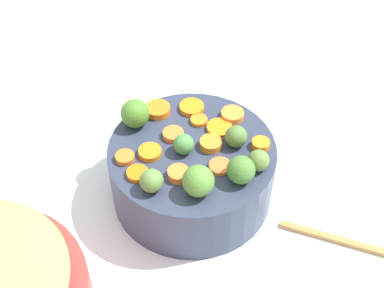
{
  "coord_description": "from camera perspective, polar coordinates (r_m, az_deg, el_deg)",
  "views": [
    {
      "loc": [
        -0.48,
        -0.28,
        0.68
      ],
      "look_at": [
        -0.03,
        -0.01,
        0.13
      ],
      "focal_mm": 49.5,
      "sensor_mm": 36.0,
      "label": 1
    }
  ],
  "objects": [
    {
      "name": "carrot_slice_6",
      "position": [
        0.74,
        3.05,
        -2.41
      ],
      "size": [
        0.04,
        0.04,
        0.01
      ],
      "primitive_type": "cylinder",
      "rotation": [
        0.0,
        0.0,
        1.32
      ],
      "color": "orange",
      "rests_on": "serving_bowl_carrots"
    },
    {
      "name": "carrot_slice_3",
      "position": [
        0.77,
        7.41,
        -0.03
      ],
      "size": [
        0.03,
        0.03,
        0.01
      ],
      "primitive_type": "cylinder",
      "rotation": [
        0.0,
        0.0,
        1.25
      ],
      "color": "orange",
      "rests_on": "serving_bowl_carrots"
    },
    {
      "name": "brussels_sprout_1",
      "position": [
        0.7,
        0.68,
        -4.01
      ],
      "size": [
        0.04,
        0.04,
        0.04
      ],
      "primitive_type": "sphere",
      "color": "#538635",
      "rests_on": "serving_bowl_carrots"
    },
    {
      "name": "brussels_sprout_0",
      "position": [
        0.75,
        -0.65,
        -0.14
      ],
      "size": [
        0.03,
        0.03,
        0.03
      ],
      "primitive_type": "sphere",
      "color": "#478641",
      "rests_on": "serving_bowl_carrots"
    },
    {
      "name": "carrot_slice_12",
      "position": [
        0.81,
        0.74,
        2.57
      ],
      "size": [
        0.04,
        0.04,
        0.01
      ],
      "primitive_type": "cylinder",
      "rotation": [
        0.0,
        0.0,
        3.99
      ],
      "color": "orange",
      "rests_on": "serving_bowl_carrots"
    },
    {
      "name": "brussels_sprout_2",
      "position": [
        0.76,
        4.77,
        0.82
      ],
      "size": [
        0.03,
        0.03,
        0.03
      ],
      "primitive_type": "sphere",
      "color": "#4F7133",
      "rests_on": "serving_bowl_carrots"
    },
    {
      "name": "brussels_sprout_5",
      "position": [
        0.79,
        -6.15,
        3.29
      ],
      "size": [
        0.04,
        0.04,
        0.04
      ],
      "primitive_type": "sphere",
      "color": "#487E29",
      "rests_on": "serving_bowl_carrots"
    },
    {
      "name": "carrot_slice_9",
      "position": [
        0.83,
        -0.03,
        3.98
      ],
      "size": [
        0.05,
        0.05,
        0.01
      ],
      "primitive_type": "cylinder",
      "rotation": [
        0.0,
        0.0,
        5.57
      ],
      "color": "orange",
      "rests_on": "serving_bowl_carrots"
    },
    {
      "name": "brussels_sprout_6",
      "position": [
        0.74,
        7.17,
        -1.77
      ],
      "size": [
        0.03,
        0.03,
        0.03
      ],
      "primitive_type": "sphere",
      "color": "#5A7636",
      "rests_on": "serving_bowl_carrots"
    },
    {
      "name": "carrot_slice_4",
      "position": [
        0.77,
        2.04,
        0.03
      ],
      "size": [
        0.04,
        0.04,
        0.01
      ],
      "primitive_type": "cylinder",
      "rotation": [
        0.0,
        0.0,
        5.99
      ],
      "color": "orange",
      "rests_on": "serving_bowl_carrots"
    },
    {
      "name": "carrot_slice_2",
      "position": [
        0.73,
        -5.9,
        -3.17
      ],
      "size": [
        0.04,
        0.04,
        0.01
      ],
      "primitive_type": "cylinder",
      "rotation": [
        0.0,
        0.0,
        5.92
      ],
      "color": "orange",
      "rests_on": "serving_bowl_carrots"
    },
    {
      "name": "carrot_slice_8",
      "position": [
        0.76,
        -4.55,
        -0.88
      ],
      "size": [
        0.05,
        0.05,
        0.01
      ],
      "primitive_type": "cylinder",
      "rotation": [
        0.0,
        0.0,
        1.08
      ],
      "color": "orange",
      "rests_on": "serving_bowl_carrots"
    },
    {
      "name": "tabletop",
      "position": [
        0.87,
        0.56,
        -4.23
      ],
      "size": [
        2.4,
        2.4,
        0.02
      ],
      "primitive_type": "cube",
      "color": "white",
      "rests_on": "ground"
    },
    {
      "name": "carrot_slice_1",
      "position": [
        0.73,
        -1.48,
        -3.23
      ],
      "size": [
        0.03,
        0.03,
        0.01
      ],
      "primitive_type": "cylinder",
      "rotation": [
        0.0,
        0.0,
        0.07
      ],
      "color": "orange",
      "rests_on": "serving_bowl_carrots"
    },
    {
      "name": "carrot_slice_11",
      "position": [
        0.79,
        2.96,
        1.75
      ],
      "size": [
        0.05,
        0.05,
        0.01
      ],
      "primitive_type": "cylinder",
      "rotation": [
        0.0,
        0.0,
        1.79
      ],
      "color": "orange",
      "rests_on": "serving_bowl_carrots"
    },
    {
      "name": "brussels_sprout_4",
      "position": [
        0.71,
        -4.12,
        -4.1
      ],
      "size": [
        0.03,
        0.03,
        0.03
      ],
      "primitive_type": "sphere",
      "color": "#597F3B",
      "rests_on": "serving_bowl_carrots"
    },
    {
      "name": "carrot_slice_0",
      "position": [
        0.76,
        -7.24,
        -1.44
      ],
      "size": [
        0.03,
        0.03,
        0.01
      ],
      "primitive_type": "cylinder",
      "rotation": [
        0.0,
        0.0,
        3.14
      ],
      "color": "orange",
      "rests_on": "serving_bowl_carrots"
    },
    {
      "name": "carrot_slice_7",
      "position": [
        0.82,
        -3.71,
        3.71
      ],
      "size": [
        0.05,
        0.05,
        0.01
      ],
      "primitive_type": "cylinder",
      "rotation": [
        0.0,
        0.0,
        2.07
      ],
      "color": "orange",
      "rests_on": "serving_bowl_carrots"
    },
    {
      "name": "carrot_slice_5",
      "position": [
        0.81,
        4.38,
        3.15
      ],
      "size": [
        0.04,
        0.04,
        0.01
      ],
      "primitive_type": "cylinder",
      "rotation": [
        0.0,
        0.0,
        1.4
      ],
      "color": "orange",
      "rests_on": "serving_bowl_carrots"
    },
    {
      "name": "brussels_sprout_3",
      "position": [
        0.72,
        5.29,
        -2.8
      ],
      "size": [
        0.04,
        0.04,
        0.04
      ],
      "primitive_type": "sphere",
      "color": "#45732E",
      "rests_on": "serving_bowl_carrots"
    },
    {
      "name": "serving_bowl_carrots",
      "position": [
        0.8,
        0.0,
        -3.0
      ],
      "size": [
        0.25,
        0.25,
        0.1
      ],
      "primitive_type": "cylinder",
      "color": "#2E374C",
      "rests_on": "tabletop"
    },
    {
      "name": "carrot_slice_10",
      "position": [
        0.78,
        -2.04,
        1.06
      ],
      "size": [
        0.04,
        0.04,
        0.01
      ],
      "primitive_type": "cylinder",
      "rotation": [
        0.0,
        0.0,
        2.29
      ],
      "color": "orange",
      "rests_on": "serving_bowl_carrots"
    }
  ]
}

